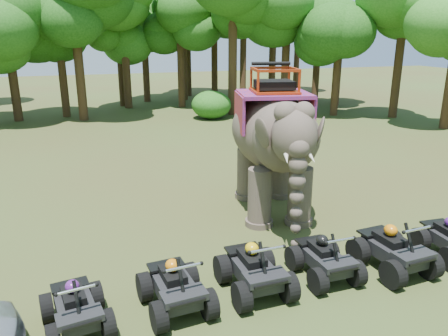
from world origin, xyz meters
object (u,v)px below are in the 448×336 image
Objects in this scene: elephant at (273,140)px; atv_2 at (255,263)px; atv_4 at (394,244)px; atv_0 at (75,302)px; atv_1 at (175,281)px; atv_3 at (325,253)px.

atv_2 is at bearing -106.47° from elephant.
atv_4 is (3.50, -0.23, 0.01)m from atv_2.
elephant is 3.37× the size of atv_0.
atv_0 is at bearing 175.10° from atv_4.
elephant is 4.85m from atv_4.
atv_0 is 3.75m from atv_2.
atv_4 is (5.29, -0.14, 0.04)m from atv_1.
atv_4 is (1.20, -4.41, -1.62)m from elephant.
atv_4 is at bearing -62.41° from elephant.
elephant reaches higher than atv_0.
atv_1 is at bearing -179.40° from atv_3.
atv_2 is (-2.31, -4.18, -1.63)m from elephant.
elephant is 6.15m from atv_1.
elephant reaches higher than atv_1.
atv_0 is at bearing -179.57° from atv_3.
atv_3 is at bearing -3.57° from atv_1.
atv_4 is (7.25, -0.10, 0.08)m from atv_0.
atv_1 is 0.96× the size of atv_2.
elephant reaches higher than atv_3.
atv_0 is 0.93× the size of atv_1.
atv_1 is at bearing -7.52° from atv_0.
atv_2 is 1.77m from atv_3.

